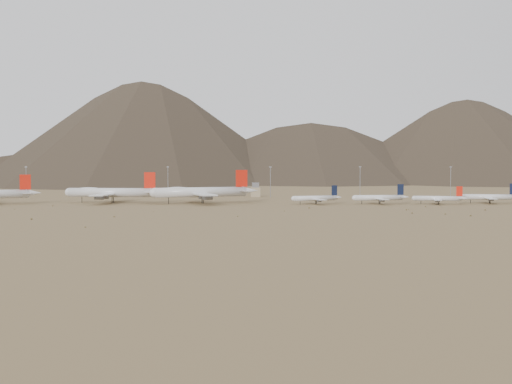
{
  "coord_description": "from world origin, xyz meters",
  "views": [
    {
      "loc": [
        32.08,
        -421.03,
        28.66
      ],
      "look_at": [
        30.62,
        30.0,
        8.19
      ],
      "focal_mm": 45.0,
      "sensor_mm": 36.0,
      "label": 1
    }
  ],
  "objects_px": {
    "widebody_centre": "(111,192)",
    "widebody_east": "(201,192)",
    "narrowbody_b": "(380,198)",
    "narrowbody_a": "(316,198)",
    "control_tower": "(256,191)"
  },
  "relations": [
    {
      "from": "widebody_east",
      "to": "control_tower",
      "type": "bearing_deg",
      "value": 46.82
    },
    {
      "from": "narrowbody_b",
      "to": "widebody_east",
      "type": "bearing_deg",
      "value": 166.96
    },
    {
      "from": "narrowbody_a",
      "to": "widebody_centre",
      "type": "bearing_deg",
      "value": 153.91
    },
    {
      "from": "narrowbody_a",
      "to": "control_tower",
      "type": "xyz_separation_m",
      "value": [
        -42.65,
        96.14,
        1.12
      ]
    },
    {
      "from": "narrowbody_a",
      "to": "narrowbody_b",
      "type": "relative_size",
      "value": 0.9
    },
    {
      "from": "widebody_centre",
      "to": "narrowbody_a",
      "type": "distance_m",
      "value": 146.33
    },
    {
      "from": "widebody_east",
      "to": "widebody_centre",
      "type": "bearing_deg",
      "value": 155.45
    },
    {
      "from": "widebody_centre",
      "to": "widebody_east",
      "type": "bearing_deg",
      "value": 0.74
    },
    {
      "from": "widebody_east",
      "to": "narrowbody_a",
      "type": "distance_m",
      "value": 81.28
    },
    {
      "from": "widebody_centre",
      "to": "narrowbody_b",
      "type": "relative_size",
      "value": 1.78
    },
    {
      "from": "widebody_centre",
      "to": "narrowbody_a",
      "type": "bearing_deg",
      "value": 0.3
    },
    {
      "from": "widebody_east",
      "to": "narrowbody_a",
      "type": "relative_size",
      "value": 2.04
    },
    {
      "from": "widebody_centre",
      "to": "control_tower",
      "type": "height_order",
      "value": "widebody_centre"
    },
    {
      "from": "widebody_centre",
      "to": "control_tower",
      "type": "distance_m",
      "value": 132.28
    },
    {
      "from": "narrowbody_b",
      "to": "control_tower",
      "type": "height_order",
      "value": "narrowbody_b"
    }
  ]
}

